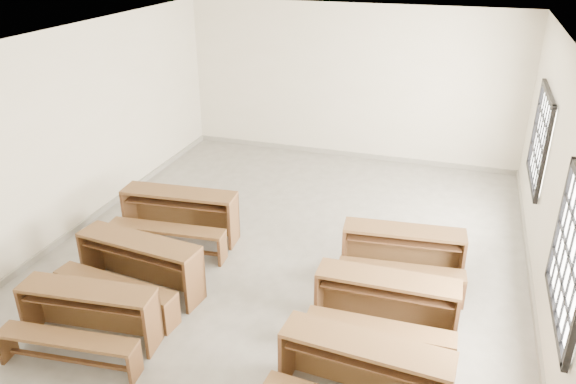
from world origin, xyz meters
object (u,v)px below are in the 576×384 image
(desk_set_5, at_px, (403,251))
(desk_set_1, at_px, (138,263))
(desk_set_3, at_px, (363,372))
(desk_set_4, at_px, (386,302))
(desk_set_2, at_px, (179,213))
(desk_set_0, at_px, (87,313))

(desk_set_5, bearing_deg, desk_set_1, -161.90)
(desk_set_3, height_order, desk_set_4, desk_set_3)
(desk_set_1, relative_size, desk_set_4, 1.08)
(desk_set_1, bearing_deg, desk_set_5, 30.09)
(desk_set_3, bearing_deg, desk_set_2, 147.74)
(desk_set_4, height_order, desk_set_5, desk_set_4)
(desk_set_0, relative_size, desk_set_2, 0.91)
(desk_set_1, relative_size, desk_set_3, 1.02)
(desk_set_2, bearing_deg, desk_set_1, -88.19)
(desk_set_2, distance_m, desk_set_5, 3.48)
(desk_set_0, xyz_separation_m, desk_set_2, (-0.16, 2.55, 0.05))
(desk_set_2, bearing_deg, desk_set_4, -25.51)
(desk_set_4, bearing_deg, desk_set_3, -92.09)
(desk_set_0, distance_m, desk_set_1, 1.08)
(desk_set_0, distance_m, desk_set_4, 3.51)
(desk_set_3, bearing_deg, desk_set_1, 166.07)
(desk_set_2, bearing_deg, desk_set_3, -41.61)
(desk_set_1, height_order, desk_set_2, desk_set_2)
(desk_set_2, distance_m, desk_set_4, 3.68)
(desk_set_4, bearing_deg, desk_set_5, 87.63)
(desk_set_2, bearing_deg, desk_set_5, -5.23)
(desk_set_1, relative_size, desk_set_5, 1.06)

